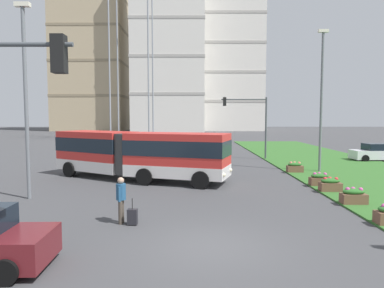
% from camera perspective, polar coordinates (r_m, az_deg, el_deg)
% --- Properties ---
extents(ground_plane, '(260.00, 260.00, 0.00)m').
position_cam_1_polar(ground_plane, '(11.24, 3.10, -16.25)').
color(ground_plane, '#424244').
extents(articulated_bus, '(11.67, 7.13, 3.00)m').
position_cam_1_polar(articulated_bus, '(22.28, -8.90, -1.57)').
color(articulated_bus, red).
rests_on(articulated_bus, ground).
extents(car_white_van, '(4.46, 2.15, 1.58)m').
position_cam_1_polar(car_white_van, '(35.69, 27.92, -1.24)').
color(car_white_van, silver).
rests_on(car_white_van, ground).
extents(car_grey_wagon, '(4.46, 2.14, 1.58)m').
position_cam_1_polar(car_grey_wagon, '(36.82, -8.54, -0.61)').
color(car_grey_wagon, slate).
rests_on(car_grey_wagon, ground).
extents(pedestrian_crossing, '(0.36, 0.58, 1.74)m').
position_cam_1_polar(pedestrian_crossing, '(13.38, -11.52, -8.45)').
color(pedestrian_crossing, '#4C4238').
rests_on(pedestrian_crossing, ground).
extents(rolling_suitcase, '(0.38, 0.26, 0.97)m').
position_cam_1_polar(rolling_suitcase, '(13.28, -9.71, -11.59)').
color(rolling_suitcase, '#232328').
rests_on(rolling_suitcase, ground).
extents(flower_planter_1, '(1.10, 0.56, 0.74)m').
position_cam_1_polar(flower_planter_1, '(17.47, 24.84, -7.67)').
color(flower_planter_1, brown).
rests_on(flower_planter_1, grass_median).
extents(flower_planter_2, '(1.10, 0.56, 0.74)m').
position_cam_1_polar(flower_planter_2, '(19.86, 21.61, -6.15)').
color(flower_planter_2, brown).
rests_on(flower_planter_2, grass_median).
extents(flower_planter_3, '(1.10, 0.56, 0.74)m').
position_cam_1_polar(flower_planter_3, '(21.28, 20.07, -5.41)').
color(flower_planter_3, brown).
rests_on(flower_planter_3, grass_median).
extents(flower_planter_4, '(1.10, 0.56, 0.74)m').
position_cam_1_polar(flower_planter_4, '(25.80, 16.40, -3.63)').
color(flower_planter_4, brown).
rests_on(flower_planter_4, grass_median).
extents(traffic_light_far_right, '(4.24, 0.28, 5.78)m').
position_cam_1_polar(traffic_light_far_right, '(32.95, 9.54, 4.48)').
color(traffic_light_far_right, '#474C51').
rests_on(traffic_light_far_right, ground).
extents(streetlight_left, '(0.70, 0.28, 9.29)m').
position_cam_1_polar(streetlight_left, '(18.54, -25.52, 7.49)').
color(streetlight_left, slate).
rests_on(streetlight_left, ground).
extents(streetlight_median, '(0.70, 0.28, 10.06)m').
position_cam_1_polar(streetlight_median, '(26.59, 20.35, 7.43)').
color(streetlight_median, slate).
rests_on(streetlight_median, ground).
extents(apartment_tower_west, '(19.73, 18.32, 47.35)m').
position_cam_1_polar(apartment_tower_west, '(110.49, -15.99, 14.57)').
color(apartment_tower_west, tan).
rests_on(apartment_tower_west, ground).
extents(apartment_tower_westcentre, '(19.29, 15.10, 47.53)m').
position_cam_1_polar(apartment_tower_westcentre, '(98.90, -3.86, 16.00)').
color(apartment_tower_westcentre, silver).
rests_on(apartment_tower_westcentre, ground).
extents(apartment_tower_centre, '(19.47, 19.75, 40.09)m').
position_cam_1_polar(apartment_tower_centre, '(108.59, 5.78, 12.96)').
color(apartment_tower_centre, silver).
rests_on(apartment_tower_centre, ground).
extents(transmission_pylon, '(9.00, 6.24, 37.12)m').
position_cam_1_polar(transmission_pylon, '(60.45, -9.85, 19.79)').
color(transmission_pylon, gray).
rests_on(transmission_pylon, ground).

